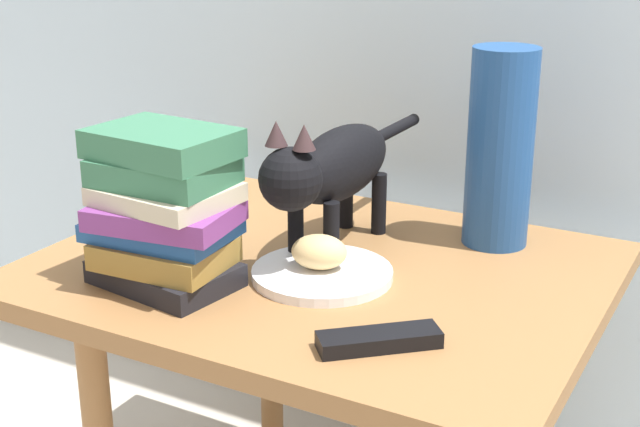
% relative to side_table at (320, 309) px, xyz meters
% --- Properties ---
extents(side_table, '(0.82, 0.64, 0.56)m').
position_rel_side_table_xyz_m(side_table, '(0.00, 0.00, 0.00)').
color(side_table, olive).
rests_on(side_table, ground).
extents(plate, '(0.20, 0.20, 0.01)m').
position_rel_side_table_xyz_m(plate, '(0.03, -0.04, 0.08)').
color(plate, white).
rests_on(plate, side_table).
extents(bread_roll, '(0.09, 0.08, 0.05)m').
position_rel_side_table_xyz_m(bread_roll, '(0.02, -0.04, 0.11)').
color(bread_roll, '#E0BC7A').
rests_on(bread_roll, plate).
extents(cat, '(0.09, 0.48, 0.23)m').
position_rel_side_table_xyz_m(cat, '(-0.01, 0.06, 0.21)').
color(cat, black).
rests_on(cat, side_table).
extents(book_stack, '(0.22, 0.16, 0.22)m').
position_rel_side_table_xyz_m(book_stack, '(-0.15, -0.17, 0.18)').
color(book_stack, black).
rests_on(book_stack, side_table).
extents(green_vase, '(0.10, 0.10, 0.31)m').
position_rel_side_table_xyz_m(green_vase, '(0.20, 0.21, 0.23)').
color(green_vase, navy).
rests_on(green_vase, side_table).
extents(candle_jar, '(0.07, 0.07, 0.08)m').
position_rel_side_table_xyz_m(candle_jar, '(-0.32, 0.15, 0.11)').
color(candle_jar, silver).
rests_on(candle_jar, side_table).
extents(tv_remote, '(0.14, 0.13, 0.02)m').
position_rel_side_table_xyz_m(tv_remote, '(0.19, -0.20, 0.08)').
color(tv_remote, black).
rests_on(tv_remote, side_table).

